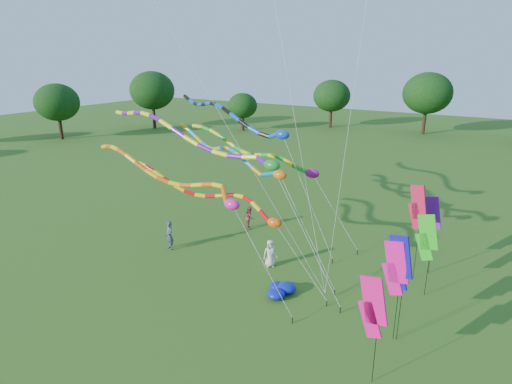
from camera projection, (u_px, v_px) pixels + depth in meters
The scene contains 18 objects.
ground at pixel (239, 324), 19.33m from camera, with size 160.00×160.00×0.00m, color #295B18.
tree_ring at pixel (213, 223), 16.55m from camera, with size 118.22×116.77×9.42m.
tube_kite_red at pixel (222, 199), 23.01m from camera, with size 12.20×1.13×6.05m.
tube_kite_orange at pixel (178, 179), 21.87m from camera, with size 13.19×1.45×7.27m.
tube_kite_purple at pixel (198, 139), 23.16m from camera, with size 16.40×2.35×9.07m.
tube_kite_blue at pixel (237, 118), 28.46m from camera, with size 14.60×4.95×9.12m.
tube_kite_cyan at pixel (237, 157), 24.29m from camera, with size 12.01×3.16×7.75m.
tube_kite_green at pixel (265, 155), 28.71m from camera, with size 13.57×2.05×7.18m.
banner_pole_green at pixel (427, 238), 20.83m from camera, with size 1.16×0.13×4.35m.
banner_pole_magenta_b at pixel (395, 269), 17.48m from camera, with size 1.16×0.21×4.52m.
banner_pole_magenta_a at pixel (372, 308), 15.12m from camera, with size 1.16×0.23×4.32m.
banner_pole_red at pixel (418, 208), 22.26m from camera, with size 1.10×0.54×5.28m.
banner_pole_blue_a at pixel (400, 263), 17.34m from camera, with size 1.14×0.37×4.79m.
banner_pole_violet at pixel (431, 218), 23.00m from camera, with size 1.15×0.34×4.49m.
blue_nylon_heap at pixel (274, 290), 21.65m from camera, with size 1.60×1.56×0.51m.
person_a at pixel (270, 253), 24.36m from camera, with size 0.79×0.51×1.61m, color silver.
person_b at pixel (169, 235), 26.47m from camera, with size 0.68×0.45×1.86m, color #40485A.
person_c at pixel (250, 218), 29.75m from camera, with size 0.77×0.60×1.58m, color #943644.
Camera 1 is at (9.30, -13.74, 11.60)m, focal length 30.00 mm.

